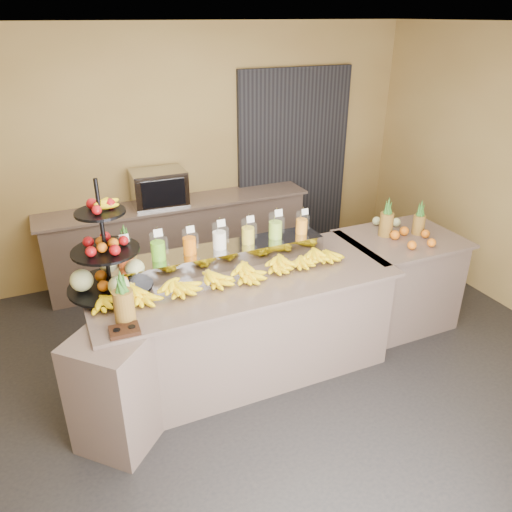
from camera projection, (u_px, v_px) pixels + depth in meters
ground at (258, 388)px, 4.23m from camera, size 6.00×6.00×0.00m
room_envelope at (240, 146)px, 4.12m from camera, size 6.04×5.02×2.82m
buffet_counter at (232, 329)px, 4.19m from camera, size 2.75×1.25×0.93m
right_counter at (397, 280)px, 4.97m from camera, size 1.08×0.88×0.93m
back_ledge at (180, 239)px, 5.87m from camera, size 3.10×0.55×0.93m
pitcher_tray at (220, 256)px, 4.23m from camera, size 1.85×0.30×0.15m
juice_pitcher_orange_a at (125, 254)px, 3.87m from camera, size 0.12×0.13×0.30m
juice_pitcher_green at (158, 248)px, 3.96m from camera, size 0.12×0.13×0.29m
juice_pitcher_orange_b at (189, 243)px, 4.06m from camera, size 0.11×0.12×0.27m
juice_pitcher_milk at (219, 238)px, 4.15m from camera, size 0.12×0.12×0.29m
juice_pitcher_lemon at (248, 233)px, 4.25m from camera, size 0.11×0.12×0.28m
juice_pitcher_lime at (275, 228)px, 4.34m from camera, size 0.12×0.13×0.30m
juice_pitcher_orange_c at (302, 224)px, 4.44m from camera, size 0.11×0.11×0.26m
banana_heap at (229, 272)px, 3.96m from camera, size 2.16×0.20×0.18m
fruit_stand at (114, 264)px, 3.75m from camera, size 0.69×0.69×0.90m
condiment_caddy at (125, 330)px, 3.34m from camera, size 0.21×0.16×0.03m
pineapple_left_a at (124, 303)px, 3.40m from camera, size 0.14×0.14×0.40m
pineapple_left_b at (127, 256)px, 4.00m from camera, size 0.16×0.16×0.45m
right_fruit_pile at (407, 231)px, 4.71m from camera, size 0.43×0.41×0.23m
oven_warmer at (159, 188)px, 5.51m from camera, size 0.59×0.42×0.39m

